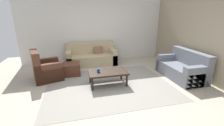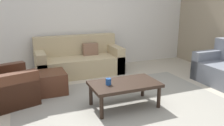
{
  "view_description": "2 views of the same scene",
  "coord_description": "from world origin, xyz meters",
  "px_view_note": "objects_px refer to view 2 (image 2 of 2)",
  "views": [
    {
      "loc": [
        -0.92,
        -3.95,
        1.99
      ],
      "look_at": [
        0.11,
        0.09,
        0.64
      ],
      "focal_mm": 24.41,
      "sensor_mm": 36.0,
      "label": 1
    },
    {
      "loc": [
        -1.55,
        -3.15,
        1.69
      ],
      "look_at": [
        -0.14,
        0.29,
        0.69
      ],
      "focal_mm": 37.4,
      "sensor_mm": 36.0,
      "label": 2
    }
  ],
  "objects_px": {
    "armchair_leather": "(3,87)",
    "coffee_table": "(125,86)",
    "couch_main": "(79,61)",
    "ottoman": "(51,82)",
    "cup": "(108,82)"
  },
  "relations": [
    {
      "from": "ottoman",
      "to": "couch_main",
      "type": "bearing_deg",
      "value": 51.5
    },
    {
      "from": "armchair_leather",
      "to": "ottoman",
      "type": "height_order",
      "value": "armchair_leather"
    },
    {
      "from": "couch_main",
      "to": "ottoman",
      "type": "height_order",
      "value": "couch_main"
    },
    {
      "from": "couch_main",
      "to": "coffee_table",
      "type": "distance_m",
      "value": 2.08
    },
    {
      "from": "cup",
      "to": "coffee_table",
      "type": "bearing_deg",
      "value": -2.4
    },
    {
      "from": "armchair_leather",
      "to": "coffee_table",
      "type": "xyz_separation_m",
      "value": [
        1.82,
        -0.83,
        0.05
      ]
    },
    {
      "from": "armchair_leather",
      "to": "ottoman",
      "type": "xyz_separation_m",
      "value": [
        0.8,
        0.23,
        -0.11
      ]
    },
    {
      "from": "ottoman",
      "to": "coffee_table",
      "type": "bearing_deg",
      "value": -45.92
    },
    {
      "from": "cup",
      "to": "ottoman",
      "type": "bearing_deg",
      "value": 125.68
    },
    {
      "from": "couch_main",
      "to": "cup",
      "type": "xyz_separation_m",
      "value": [
        -0.05,
        -2.06,
        0.16
      ]
    },
    {
      "from": "couch_main",
      "to": "armchair_leather",
      "type": "bearing_deg",
      "value": -142.22
    },
    {
      "from": "couch_main",
      "to": "ottoman",
      "type": "relative_size",
      "value": 3.5
    },
    {
      "from": "couch_main",
      "to": "armchair_leather",
      "type": "xyz_separation_m",
      "value": [
        -1.6,
        -1.24,
        0.01
      ]
    },
    {
      "from": "couch_main",
      "to": "ottoman",
      "type": "bearing_deg",
      "value": -128.5
    },
    {
      "from": "couch_main",
      "to": "coffee_table",
      "type": "xyz_separation_m",
      "value": [
        0.23,
        -2.07,
        0.06
      ]
    }
  ]
}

